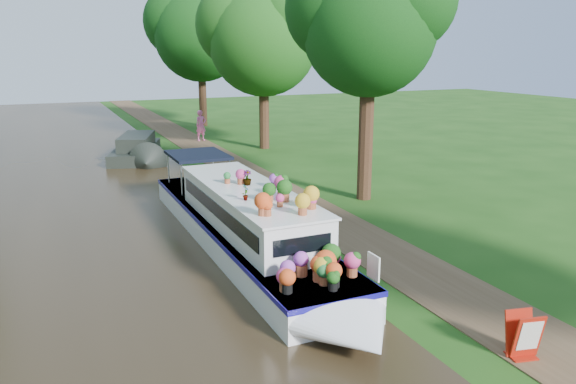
% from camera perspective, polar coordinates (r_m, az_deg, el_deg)
% --- Properties ---
extents(ground, '(100.00, 100.00, 0.00)m').
position_cam_1_polar(ground, '(17.35, 2.14, -4.34)').
color(ground, '#194210').
rests_on(ground, ground).
extents(canal_water, '(10.00, 100.00, 0.02)m').
position_cam_1_polar(canal_water, '(15.79, -17.95, -6.93)').
color(canal_water, black).
rests_on(canal_water, ground).
extents(towpath, '(2.20, 100.00, 0.03)m').
position_cam_1_polar(towpath, '(17.88, 5.61, -3.77)').
color(towpath, '#4C3823').
rests_on(towpath, ground).
extents(plant_boat, '(2.29, 13.52, 2.29)m').
position_cam_1_polar(plant_boat, '(15.57, -4.03, -3.27)').
color(plant_boat, white).
rests_on(plant_boat, canal_water).
extents(tree_near_overhang, '(5.52, 5.28, 8.99)m').
position_cam_1_polar(tree_near_overhang, '(20.99, 8.18, 17.06)').
color(tree_near_overhang, '#331D11').
rests_on(tree_near_overhang, ground).
extents(tree_near_mid, '(6.90, 6.60, 9.40)m').
position_cam_1_polar(tree_near_mid, '(32.07, -2.61, 15.89)').
color(tree_near_mid, '#331D11').
rests_on(tree_near_mid, ground).
extents(tree_near_far, '(7.59, 7.26, 10.30)m').
position_cam_1_polar(tree_near_far, '(42.38, -8.98, 16.17)').
color(tree_near_far, '#331D11').
rests_on(tree_near_far, ground).
extents(second_boat, '(3.61, 6.92, 1.26)m').
position_cam_1_polar(second_boat, '(30.19, -15.11, 4.22)').
color(second_boat, black).
rests_on(second_boat, canal_water).
extents(sandwich_board, '(0.58, 0.54, 0.87)m').
position_cam_1_polar(sandwich_board, '(11.46, 22.84, -13.44)').
color(sandwich_board, '#A71A0B').
rests_on(sandwich_board, towpath).
extents(pedestrian_pink, '(0.77, 0.59, 1.88)m').
position_cam_1_polar(pedestrian_pink, '(35.32, -8.84, 6.70)').
color(pedestrian_pink, pink).
rests_on(pedestrian_pink, towpath).
extents(verge_plant, '(0.43, 0.39, 0.40)m').
position_cam_1_polar(verge_plant, '(18.87, -0.13, -2.14)').
color(verge_plant, '#2D5E1C').
rests_on(verge_plant, ground).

